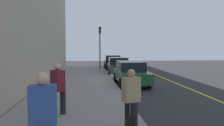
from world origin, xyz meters
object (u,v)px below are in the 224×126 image
(rolling_suitcase, at_px, (130,125))
(pedestrian_burgundy_coat, at_px, (58,88))
(parked_car_charcoal, at_px, (118,66))
(parked_car_green, at_px, (131,73))
(traffic_light_pole, at_px, (100,41))
(pedestrian_tan_coat, at_px, (131,98))
(pedestrian_blue_coat, at_px, (43,118))
(parked_car_black, at_px, (113,62))

(rolling_suitcase, bearing_deg, pedestrian_burgundy_coat, -135.30)
(parked_car_charcoal, bearing_deg, parked_car_green, 0.74)
(parked_car_charcoal, distance_m, traffic_light_pole, 5.02)
(parked_car_green, xyz_separation_m, rolling_suitcase, (9.77, -1.67, -0.35))
(pedestrian_tan_coat, height_order, pedestrian_burgundy_coat, pedestrian_burgundy_coat)
(pedestrian_blue_coat, relative_size, rolling_suitcase, 2.12)
(parked_car_charcoal, xyz_separation_m, pedestrian_burgundy_coat, (14.07, -3.70, 0.33))
(parked_car_green, relative_size, traffic_light_pole, 1.07)
(pedestrian_burgundy_coat, bearing_deg, pedestrian_tan_coat, 51.21)
(parked_car_black, distance_m, rolling_suitcase, 22.16)
(pedestrian_blue_coat, xyz_separation_m, pedestrian_burgundy_coat, (-3.88, -0.20, -0.05))
(pedestrian_tan_coat, distance_m, rolling_suitcase, 0.75)
(pedestrian_blue_coat, bearing_deg, parked_car_green, 162.70)
(pedestrian_burgundy_coat, bearing_deg, traffic_light_pole, 173.01)
(pedestrian_tan_coat, relative_size, pedestrian_burgundy_coat, 0.97)
(pedestrian_burgundy_coat, bearing_deg, parked_car_green, 153.65)
(parked_car_black, height_order, parked_car_green, same)
(parked_car_charcoal, xyz_separation_m, parked_car_green, (6.43, 0.08, 0.00))
(parked_car_black, height_order, traffic_light_pole, traffic_light_pole)
(pedestrian_blue_coat, relative_size, pedestrian_burgundy_coat, 1.05)
(parked_car_green, height_order, pedestrian_tan_coat, pedestrian_tan_coat)
(parked_car_charcoal, height_order, pedestrian_burgundy_coat, pedestrian_burgundy_coat)
(pedestrian_blue_coat, xyz_separation_m, pedestrian_tan_coat, (-2.11, 2.00, -0.08))
(parked_car_black, bearing_deg, traffic_light_pole, -41.74)
(pedestrian_blue_coat, distance_m, pedestrian_tan_coat, 2.91)
(parked_car_black, relative_size, parked_car_green, 0.88)
(parked_car_black, xyz_separation_m, pedestrian_blue_coat, (23.83, -3.57, 0.38))
(parked_car_black, height_order, pedestrian_blue_coat, pedestrian_blue_coat)
(pedestrian_blue_coat, bearing_deg, parked_car_black, 171.48)
(parked_car_black, bearing_deg, rolling_suitcase, -4.29)
(parked_car_green, relative_size, pedestrian_tan_coat, 2.81)
(pedestrian_blue_coat, xyz_separation_m, rolling_suitcase, (-1.74, 1.92, -0.73))
(parked_car_charcoal, height_order, pedestrian_blue_coat, pedestrian_blue_coat)
(parked_car_black, xyz_separation_m, rolling_suitcase, (22.09, -1.66, -0.35))
(parked_car_black, bearing_deg, pedestrian_blue_coat, -8.52)
(parked_car_black, relative_size, traffic_light_pole, 0.94)
(parked_car_black, xyz_separation_m, traffic_light_pole, (1.72, -1.53, 2.39))
(parked_car_black, xyz_separation_m, pedestrian_tan_coat, (21.72, -1.57, 0.30))
(parked_car_green, height_order, pedestrian_burgundy_coat, pedestrian_burgundy_coat)
(parked_car_charcoal, height_order, rolling_suitcase, parked_car_charcoal)
(pedestrian_burgundy_coat, xyz_separation_m, traffic_light_pole, (-18.24, 2.24, 2.06))
(parked_car_black, bearing_deg, parked_car_charcoal, -0.67)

